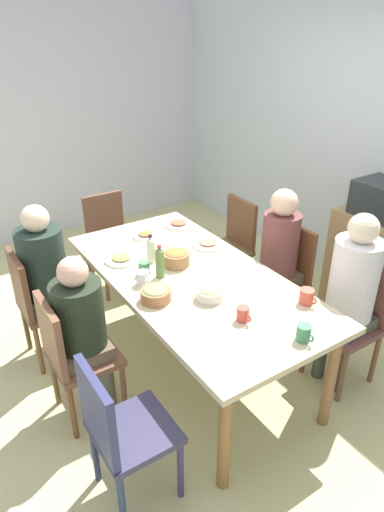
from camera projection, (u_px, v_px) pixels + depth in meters
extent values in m
plane|color=#C2C085|center=(192.00, 364.00, 3.43)|extent=(6.99, 6.99, 0.00)
cube|color=silver|center=(46.00, 122.00, 5.02)|extent=(0.12, 4.12, 2.60)
cube|color=#C6B58D|center=(192.00, 278.00, 3.07)|extent=(2.06, 1.01, 0.04)
cylinder|color=olive|center=(90.00, 284.00, 3.74)|extent=(0.07, 0.07, 0.74)
cylinder|color=brown|center=(225.00, 439.00, 2.37)|extent=(0.07, 0.07, 0.74)
cylinder|color=brown|center=(173.00, 259.00, 4.14)|extent=(0.07, 0.07, 0.74)
cylinder|color=brown|center=(330.00, 379.00, 2.76)|extent=(0.07, 0.07, 0.74)
cube|color=#322F4B|center=(134.00, 431.00, 2.32)|extent=(0.40, 0.40, 0.04)
cylinder|color=#262E4E|center=(95.00, 453.00, 2.47)|extent=(0.04, 0.04, 0.43)
cylinder|color=#26344F|center=(122.00, 502.00, 2.22)|extent=(0.04, 0.04, 0.43)
cylinder|color=#333C48|center=(150.00, 426.00, 2.64)|extent=(0.04, 0.04, 0.43)
cylinder|color=#322F52|center=(180.00, 469.00, 2.39)|extent=(0.04, 0.04, 0.43)
cube|color=navy|center=(97.00, 413.00, 2.13)|extent=(0.38, 0.04, 0.45)
cube|color=brown|center=(224.00, 251.00, 4.12)|extent=(0.40, 0.40, 0.04)
cylinder|color=brown|center=(249.00, 275.00, 4.18)|extent=(0.04, 0.04, 0.43)
cylinder|color=brown|center=(227.00, 260.00, 4.43)|extent=(0.04, 0.04, 0.43)
cylinder|color=brown|center=(220.00, 286.00, 4.01)|extent=(0.04, 0.04, 0.43)
cylinder|color=brown|center=(198.00, 270.00, 4.27)|extent=(0.04, 0.04, 0.43)
cube|color=brown|center=(241.00, 223.00, 4.09)|extent=(0.38, 0.04, 0.45)
cube|color=brown|center=(344.00, 327.00, 3.10)|extent=(0.40, 0.40, 0.04)
cylinder|color=brown|center=(375.00, 358.00, 3.17)|extent=(0.04, 0.04, 0.43)
cylinder|color=brown|center=(337.00, 333.00, 3.42)|extent=(0.04, 0.04, 0.43)
cylinder|color=brown|center=(342.00, 376.00, 3.00)|extent=(0.04, 0.04, 0.43)
cylinder|color=brown|center=(305.00, 349.00, 3.25)|extent=(0.04, 0.04, 0.43)
cube|color=brown|center=(368.00, 291.00, 3.08)|extent=(0.38, 0.04, 0.45)
cylinder|color=#494239|center=(339.00, 364.00, 3.10)|extent=(0.09, 0.09, 0.45)
cylinder|color=#3E4739|center=(321.00, 351.00, 3.21)|extent=(0.09, 0.09, 0.45)
cube|color=#46473B|center=(346.00, 320.00, 3.08)|extent=(0.30, 0.30, 0.10)
cylinder|color=silver|center=(354.00, 279.00, 2.92)|extent=(0.31, 0.31, 0.55)
sphere|color=beige|center=(364.00, 229.00, 2.75)|extent=(0.19, 0.19, 0.19)
cube|color=brown|center=(114.00, 246.00, 4.20)|extent=(0.40, 0.40, 0.04)
cylinder|color=brown|center=(124.00, 256.00, 4.52)|extent=(0.04, 0.04, 0.43)
cylinder|color=brown|center=(92.00, 265.00, 4.35)|extent=(0.04, 0.04, 0.43)
cylinder|color=brown|center=(140.00, 270.00, 4.27)|extent=(0.04, 0.04, 0.43)
cylinder|color=brown|center=(107.00, 280.00, 4.10)|extent=(0.04, 0.04, 0.43)
cube|color=brown|center=(104.00, 217.00, 4.23)|extent=(0.04, 0.38, 0.45)
cube|color=brown|center=(85.00, 357.00, 2.83)|extent=(0.40, 0.40, 0.04)
cylinder|color=brown|center=(55.00, 379.00, 2.98)|extent=(0.04, 0.04, 0.43)
cylinder|color=brown|center=(73.00, 412.00, 2.73)|extent=(0.04, 0.04, 0.43)
cylinder|color=brown|center=(103.00, 360.00, 3.14)|extent=(0.04, 0.04, 0.43)
cylinder|color=brown|center=(124.00, 390.00, 2.89)|extent=(0.04, 0.04, 0.43)
cube|color=brown|center=(51.00, 337.00, 2.63)|extent=(0.38, 0.04, 0.45)
cylinder|color=brown|center=(98.00, 370.00, 3.04)|extent=(0.09, 0.09, 0.45)
cylinder|color=#515442|center=(108.00, 384.00, 2.92)|extent=(0.09, 0.09, 0.45)
cube|color=brown|center=(84.00, 350.00, 2.80)|extent=(0.30, 0.30, 0.10)
cylinder|color=black|center=(79.00, 315.00, 2.68)|extent=(0.30, 0.30, 0.43)
sphere|color=beige|center=(73.00, 272.00, 2.54)|extent=(0.18, 0.18, 0.18)
cube|color=brown|center=(50.00, 306.00, 3.34)|extent=(0.40, 0.40, 0.04)
cylinder|color=brown|center=(26.00, 326.00, 3.49)|extent=(0.04, 0.04, 0.43)
cylinder|color=brown|center=(39.00, 350.00, 3.24)|extent=(0.04, 0.04, 0.43)
cylinder|color=brown|center=(69.00, 312.00, 3.65)|extent=(0.04, 0.04, 0.43)
cylinder|color=brown|center=(84.00, 334.00, 3.40)|extent=(0.04, 0.04, 0.43)
cube|color=brown|center=(20.00, 286.00, 3.14)|extent=(0.38, 0.04, 0.45)
cylinder|color=brown|center=(64.00, 320.00, 3.55)|extent=(0.09, 0.09, 0.45)
cylinder|color=brown|center=(71.00, 330.00, 3.43)|extent=(0.09, 0.09, 0.45)
cube|color=brown|center=(49.00, 299.00, 3.31)|extent=(0.30, 0.30, 0.10)
cylinder|color=#202E28|center=(43.00, 263.00, 3.17)|extent=(0.32, 0.32, 0.50)
sphere|color=beige|center=(35.00, 218.00, 3.01)|extent=(0.19, 0.19, 0.19)
cube|color=brown|center=(276.00, 284.00, 3.61)|extent=(0.40, 0.40, 0.04)
cylinder|color=brown|center=(303.00, 311.00, 3.67)|extent=(0.04, 0.04, 0.43)
cylinder|color=brown|center=(275.00, 292.00, 3.92)|extent=(0.04, 0.04, 0.43)
cylinder|color=brown|center=(272.00, 324.00, 3.51)|extent=(0.04, 0.04, 0.43)
cylinder|color=brown|center=(244.00, 304.00, 3.76)|extent=(0.04, 0.04, 0.43)
cube|color=brown|center=(295.00, 252.00, 3.59)|extent=(0.38, 0.04, 0.45)
cylinder|color=#535542|center=(271.00, 315.00, 3.60)|extent=(0.09, 0.09, 0.45)
cylinder|color=brown|center=(258.00, 305.00, 3.72)|extent=(0.09, 0.09, 0.45)
cube|color=brown|center=(277.00, 277.00, 3.58)|extent=(0.30, 0.30, 0.10)
cylinder|color=brown|center=(280.00, 244.00, 3.44)|extent=(0.28, 0.28, 0.49)
sphere|color=beige|center=(284.00, 203.00, 3.29)|extent=(0.20, 0.20, 0.20)
cylinder|color=white|center=(208.00, 245.00, 3.46)|extent=(0.23, 0.23, 0.01)
ellipsoid|color=tan|center=(208.00, 242.00, 3.45)|extent=(0.13, 0.13, 0.02)
cylinder|color=white|center=(121.00, 259.00, 3.25)|extent=(0.25, 0.25, 0.01)
ellipsoid|color=tan|center=(121.00, 257.00, 3.24)|extent=(0.14, 0.14, 0.02)
cylinder|color=silver|center=(179.00, 225.00, 3.80)|extent=(0.24, 0.24, 0.01)
ellipsoid|color=#AD613F|center=(179.00, 222.00, 3.79)|extent=(0.13, 0.13, 0.02)
cylinder|color=white|center=(146.00, 236.00, 3.60)|extent=(0.20, 0.20, 0.01)
ellipsoid|color=#A46F36|center=(145.00, 234.00, 3.59)|extent=(0.11, 0.11, 0.02)
cylinder|color=#986944|center=(176.00, 259.00, 3.18)|extent=(0.19, 0.19, 0.09)
ellipsoid|color=#BB7235|center=(176.00, 253.00, 3.15)|extent=(0.15, 0.15, 0.04)
cylinder|color=beige|center=(210.00, 294.00, 2.80)|extent=(0.17, 0.17, 0.07)
ellipsoid|color=tan|center=(210.00, 290.00, 2.78)|extent=(0.14, 0.14, 0.04)
cylinder|color=#9E673F|center=(156.00, 295.00, 2.78)|extent=(0.19, 0.19, 0.07)
ellipsoid|color=#8CA35D|center=(156.00, 290.00, 2.76)|extent=(0.15, 0.15, 0.04)
cylinder|color=white|center=(143.00, 278.00, 2.95)|extent=(0.09, 0.09, 0.09)
torus|color=white|center=(147.00, 282.00, 2.91)|extent=(0.05, 0.01, 0.05)
cylinder|color=#408657|center=(303.00, 333.00, 2.43)|extent=(0.08, 0.08, 0.09)
torus|color=#4D8464|center=(310.00, 338.00, 2.39)|extent=(0.05, 0.01, 0.05)
cylinder|color=#D14B3D|center=(243.00, 314.00, 2.59)|extent=(0.07, 0.07, 0.09)
torus|color=#D34641|center=(248.00, 318.00, 2.56)|extent=(0.05, 0.01, 0.05)
cylinder|color=#498657|center=(144.00, 268.00, 3.06)|extent=(0.08, 0.08, 0.09)
torus|color=#408968|center=(148.00, 271.00, 3.02)|extent=(0.05, 0.01, 0.05)
cylinder|color=#D5513E|center=(307.00, 296.00, 2.75)|extent=(0.09, 0.09, 0.09)
torus|color=#C14933|center=(313.00, 301.00, 2.71)|extent=(0.05, 0.01, 0.05)
cylinder|color=#DFE9C2|center=(151.00, 251.00, 3.20)|extent=(0.06, 0.06, 0.17)
cone|color=silver|center=(150.00, 239.00, 3.15)|extent=(0.05, 0.05, 0.03)
cylinder|color=black|center=(150.00, 236.00, 3.14)|extent=(0.03, 0.03, 0.01)
cylinder|color=#547838|center=(160.00, 264.00, 3.00)|extent=(0.06, 0.06, 0.20)
cone|color=#557842|center=(159.00, 249.00, 2.95)|extent=(0.05, 0.05, 0.03)
cylinder|color=red|center=(159.00, 246.00, 2.94)|extent=(0.03, 0.03, 0.01)
cube|color=#A68052|center=(373.00, 265.00, 3.86)|extent=(0.70, 0.44, 0.90)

